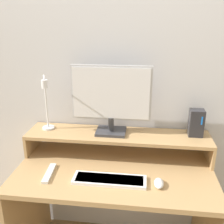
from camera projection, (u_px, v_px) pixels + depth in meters
name	position (u px, v px, depth m)	size (l,w,h in m)	color
wall_back	(121.00, 75.00, 1.75)	(6.00, 0.05, 2.50)	silver
desk	(114.00, 198.00, 1.68)	(1.20, 0.63, 0.74)	tan
monitor_shelf	(118.00, 137.00, 1.73)	(1.20, 0.26, 0.16)	tan
monitor	(111.00, 97.00, 1.66)	(0.51, 0.16, 0.45)	#38383D
desk_lamp	(46.00, 104.00, 1.70)	(0.11, 0.18, 0.38)	silver
router_dock	(196.00, 123.00, 1.67)	(0.09, 0.08, 0.18)	#28282D
keyboard	(109.00, 180.00, 1.49)	(0.42, 0.12, 0.02)	white
mouse	(159.00, 183.00, 1.44)	(0.05, 0.10, 0.03)	white
remote_control	(49.00, 173.00, 1.55)	(0.05, 0.20, 0.02)	white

